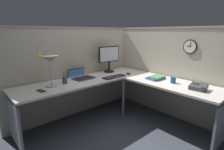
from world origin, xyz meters
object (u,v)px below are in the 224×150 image
object	(u,v)px
pen_cup	(65,80)
wall_clock	(190,47)
cell_phone	(41,91)
coffee_mug	(173,80)
office_phone	(199,87)
computer_mouse	(128,73)
laptop	(80,76)
book_stack	(156,78)
keyboard	(114,77)
monitor	(109,57)
desk_lamp_dome	(50,61)

from	to	relation	value
pen_cup	wall_clock	distance (m)	2.02
cell_phone	coffee_mug	distance (m)	1.92
cell_phone	coffee_mug	size ratio (longest dim) A/B	1.50
office_phone	computer_mouse	bearing A→B (deg)	93.37
laptop	book_stack	bearing A→B (deg)	-45.41
pen_cup	coffee_mug	world-z (taller)	pen_cup
keyboard	wall_clock	distance (m)	1.31
office_phone	book_stack	distance (m)	0.71
monitor	book_stack	xyz separation A→B (m)	(0.24, -0.92, -0.27)
wall_clock	keyboard	bearing A→B (deg)	130.92
keyboard	book_stack	xyz separation A→B (m)	(0.45, -0.54, 0.01)
monitor	coffee_mug	bearing A→B (deg)	-78.93
computer_mouse	coffee_mug	distance (m)	0.85
pen_cup	book_stack	bearing A→B (deg)	-31.60
keyboard	desk_lamp_dome	world-z (taller)	desk_lamp_dome
monitor	laptop	size ratio (longest dim) A/B	1.24
desk_lamp_dome	cell_phone	size ratio (longest dim) A/B	3.09
laptop	office_phone	xyz separation A→B (m)	(0.86, -1.62, 0.01)
desk_lamp_dome	wall_clock	xyz separation A→B (m)	(1.80, -1.14, 0.18)
keyboard	office_phone	world-z (taller)	office_phone
pen_cup	computer_mouse	bearing A→B (deg)	-12.12
book_stack	cell_phone	bearing A→B (deg)	158.59
cell_phone	wall_clock	distance (m)	2.31
monitor	desk_lamp_dome	size ratio (longest dim) A/B	1.12
computer_mouse	wall_clock	bearing A→B (deg)	-63.41
desk_lamp_dome	book_stack	world-z (taller)	desk_lamp_dome
pen_cup	coffee_mug	distance (m)	1.66
keyboard	coffee_mug	bearing A→B (deg)	-62.42
book_stack	wall_clock	bearing A→B (deg)	-47.39
cell_phone	keyboard	bearing A→B (deg)	-13.53
book_stack	wall_clock	world-z (taller)	wall_clock
laptop	pen_cup	size ratio (longest dim) A/B	2.24
computer_mouse	cell_phone	size ratio (longest dim) A/B	0.72
monitor	keyboard	size ratio (longest dim) A/B	1.16
desk_lamp_dome	office_phone	size ratio (longest dim) A/B	2.00
keyboard	cell_phone	xyz separation A→B (m)	(-1.22, 0.11, -0.01)
keyboard	desk_lamp_dome	distance (m)	1.10
office_phone	cell_phone	bearing A→B (deg)	140.02
office_phone	coffee_mug	distance (m)	0.40
monitor	pen_cup	world-z (taller)	monitor
desk_lamp_dome	wall_clock	size ratio (longest dim) A/B	2.02
keyboard	pen_cup	world-z (taller)	pen_cup
cell_phone	office_phone	bearing A→B (deg)	-48.27
cell_phone	book_stack	world-z (taller)	book_stack
desk_lamp_dome	coffee_mug	size ratio (longest dim) A/B	4.64
pen_cup	book_stack	distance (m)	1.48
computer_mouse	office_phone	world-z (taller)	office_phone
desk_lamp_dome	cell_phone	distance (m)	0.43
pen_cup	cell_phone	xyz separation A→B (m)	(-0.41, -0.12, -0.05)
book_stack	coffee_mug	xyz separation A→B (m)	(-0.00, -0.31, 0.03)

